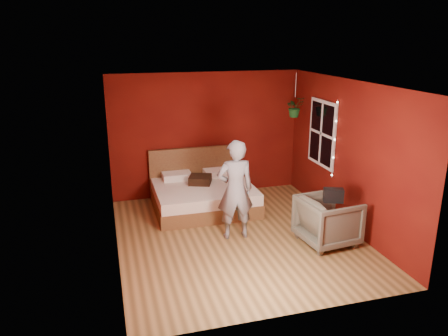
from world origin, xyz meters
TOP-DOWN VIEW (x-y plane):
  - floor at (0.00, 0.00)m, footprint 4.50×4.50m
  - room_walls at (0.00, 0.00)m, footprint 4.04×4.54m
  - window at (1.97, 0.90)m, footprint 0.05×0.97m
  - fairy_lights at (1.94, 0.38)m, footprint 0.04×0.04m
  - bed at (-0.27, 1.47)m, footprint 1.93×1.64m
  - person at (-0.05, 0.02)m, footprint 0.64×0.44m
  - armchair at (1.36, -0.60)m, footprint 0.97×0.94m
  - handbag at (1.32, -0.78)m, footprint 0.34×0.26m
  - throw_pillow at (-0.30, 1.56)m, footprint 0.54×0.54m
  - hanging_plant at (1.66, 1.52)m, footprint 0.41×0.36m

SIDE VIEW (x-z plane):
  - floor at x=0.00m, z-range 0.00..0.00m
  - bed at x=-0.27m, z-range -0.25..0.81m
  - armchair at x=1.36m, z-range 0.00..0.80m
  - throw_pillow at x=-0.30m, z-range 0.48..0.63m
  - person at x=-0.05m, z-range 0.00..1.70m
  - handbag at x=1.32m, z-range 0.80..1.02m
  - fairy_lights at x=1.94m, z-range 0.77..2.22m
  - window at x=1.97m, z-range 0.87..2.14m
  - room_walls at x=0.00m, z-range 0.37..2.99m
  - hanging_plant at x=1.66m, z-range 1.49..2.36m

